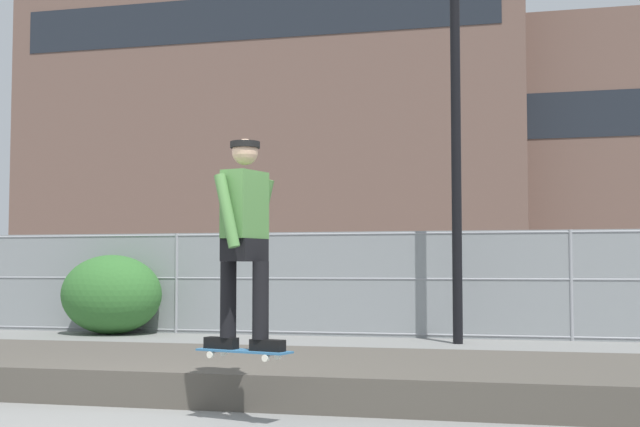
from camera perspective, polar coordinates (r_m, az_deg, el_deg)
gravel_berm at (r=8.92m, az=-5.30°, el=-10.43°), size 13.48×2.70×0.32m
skateboard at (r=6.93m, az=-5.04°, el=-9.05°), size 0.82×0.40×0.07m
skater at (r=6.90m, az=-4.99°, el=-1.10°), size 0.72×0.62×1.68m
chain_fence at (r=15.27m, az=2.85°, el=-4.64°), size 21.23×0.06×1.85m
street_lamp at (r=14.49m, az=8.91°, el=10.40°), size 0.44×0.44×7.69m
parked_car_near at (r=18.91m, az=-5.18°, el=-4.70°), size 4.50×2.15×1.66m
parked_car_mid at (r=17.42m, az=11.03°, el=-4.75°), size 4.48×2.12×1.66m
library_building at (r=55.43m, az=-2.26°, el=7.85°), size 29.77×14.57×24.30m
shrub_left at (r=16.28m, az=-13.59°, el=-5.21°), size 1.87×1.53×1.45m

